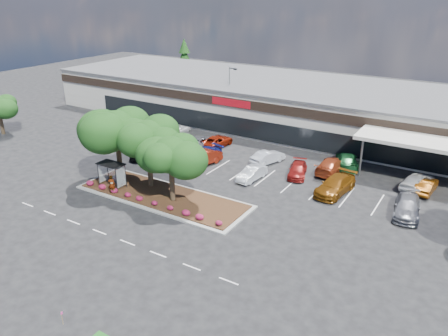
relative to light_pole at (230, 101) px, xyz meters
The scene contains 30 objects.
ground 29.59m from the light_pole, 72.87° to the right, with size 160.00×160.00×0.00m, color black.
retail_store 10.52m from the light_pole, 33.98° to the left, with size 80.40×25.20×6.25m.
landscape_island 25.22m from the light_pole, 74.56° to the right, with size 18.00×6.00×0.26m.
lane_markings 19.93m from the light_pole, 64.24° to the right, with size 33.12×20.06×0.01m.
shrub_row 27.18m from the light_pole, 75.75° to the right, with size 17.00×0.80×0.50m, color #971A46, non-canonical shape.
bus_shelter 25.16m from the light_pole, 87.40° to the right, with size 2.75×1.55×2.59m.
island_tree_west 23.55m from the light_pole, 88.44° to the right, with size 7.20×7.20×7.89m, color #183810, non-canonical shape.
island_tree_mid 23.21m from the light_pole, 79.73° to the right, with size 6.60×6.60×7.32m, color #183810, non-canonical shape.
island_tree_east 25.67m from the light_pole, 71.51° to the right, with size 5.80×5.80×6.50m, color #183810, non-canonical shape.
tree_west_far 32.34m from the light_pole, 141.68° to the right, with size 4.80×4.80×5.61m, color #183810, non-canonical shape.
conifer_north_west 27.93m from the light_pole, 139.94° to the left, with size 4.40×4.40×10.00m, color #183810.
person_waiting 26.56m from the light_pole, 85.35° to the right, with size 0.70×0.46×1.93m, color #594C47.
light_pole is the anchor object (origin of this frame).
survey_stake 43.05m from the light_pole, 72.96° to the right, with size 0.07×0.14×0.97m.
car_0 16.72m from the light_pole, 97.64° to the right, with size 2.08×5.12×1.49m, color black.
car_1 14.17m from the light_pole, 95.00° to the right, with size 1.50×4.30×1.42m, color navy.
car_2 15.05m from the light_pole, 72.27° to the right, with size 2.21×5.44×1.58m, color navy.
car_3 16.11m from the light_pole, 71.04° to the right, with size 1.78×5.09×1.68m, color maroon.
car_4 19.99m from the light_pole, 52.34° to the right, with size 1.48×4.24×1.40m, color silver.
car_6 20.16m from the light_pole, 37.22° to the right, with size 1.86×4.57×1.33m, color maroon.
car_7 25.36m from the light_pole, 34.36° to the right, with size 2.38×5.86×1.70m, color #6D3B0B.
car_8 31.82m from the light_pole, 28.65° to the right, with size 2.22×5.45×1.58m, color slate.
car_9 9.86m from the light_pole, 114.83° to the right, with size 2.79×6.04×1.68m, color silver.
car_10 9.81m from the light_pole, 69.72° to the right, with size 2.39×5.19×1.44m, color maroon.
car_11 10.79m from the light_pole, 82.80° to the right, with size 2.53×5.49×1.52m, color #4D4E54.
car_12 15.72m from the light_pole, 42.36° to the right, with size 1.58×4.54×1.50m, color silver.
car_14 21.06m from the light_pole, 26.14° to the right, with size 2.32×5.70×1.65m, color maroon.
car_15 21.07m from the light_pole, 19.10° to the right, with size 2.31×5.68×1.65m, color #165025.
car_16 29.18m from the light_pole, 17.67° to the right, with size 2.01×5.00×1.70m, color silver.
car_17 30.12m from the light_pole, 17.82° to the right, with size 1.53×4.38×1.44m, color #6F3608.
Camera 1 is at (23.41, -25.79, 19.17)m, focal length 35.00 mm.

